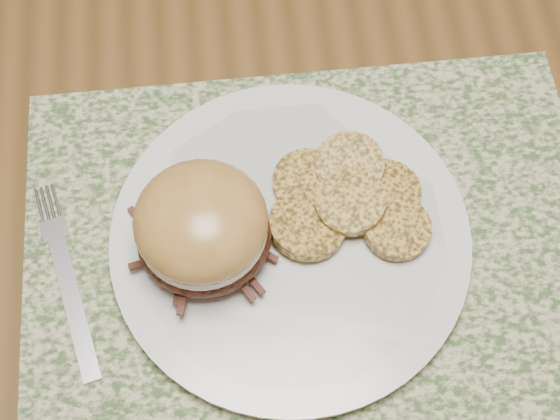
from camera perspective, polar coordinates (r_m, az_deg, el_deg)
The scene contains 7 objects.
ground at distance 1.38m, azimuth -4.97°, elevation -8.33°, with size 3.50×3.50×0.00m, color #59311E.
dining_table at distance 0.77m, azimuth -8.91°, elevation 6.51°, with size 1.50×0.90×0.75m.
placemat at distance 0.61m, azimuth 2.54°, elevation -2.89°, with size 0.45×0.33×0.00m, color #3A552C.
dinner_plate at distance 0.60m, azimuth 0.76°, elevation -2.17°, with size 0.26×0.26×0.02m, color silver.
pork_sandwich at distance 0.56m, azimuth -5.72°, elevation -1.31°, with size 0.10×0.10×0.07m.
roasted_potatoes at distance 0.60m, azimuth 4.94°, elevation 0.85°, with size 0.15×0.12×0.03m.
fork at distance 0.62m, azimuth -15.34°, elevation -4.78°, with size 0.05×0.17×0.00m.
Camera 1 is at (0.08, -0.41, 1.31)m, focal length 50.00 mm.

